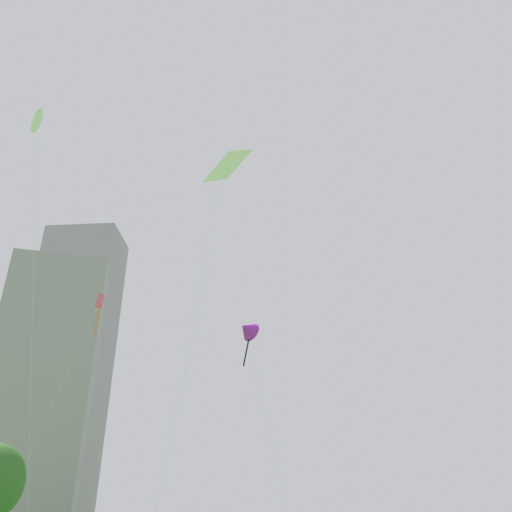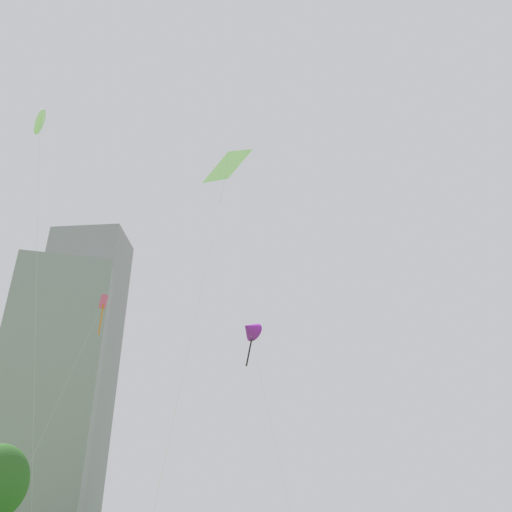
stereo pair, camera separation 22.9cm
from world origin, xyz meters
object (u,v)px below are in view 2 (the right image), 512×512
object	(u,v)px
kite_flying_4	(227,167)
kite_flying_3	(250,329)
kite_flying_0	(40,122)
distant_highrise_0	(70,380)
distant_highrise_1	(45,402)
kite_flying_2	(103,304)

from	to	relation	value
kite_flying_4	kite_flying_3	bearing A→B (deg)	84.67
kite_flying_0	distant_highrise_0	size ratio (longest dim) A/B	0.40
distant_highrise_1	distant_highrise_0	bearing A→B (deg)	84.55
kite_flying_0	distant_highrise_1	bearing A→B (deg)	105.20
kite_flying_2	kite_flying_3	size ratio (longest dim) A/B	1.27
kite_flying_4	kite_flying_0	bearing A→B (deg)	135.33
kite_flying_3	distant_highrise_1	bearing A→B (deg)	116.47
kite_flying_0	distant_highrise_0	bearing A→B (deg)	103.12
kite_flying_2	kite_flying_0	bearing A→B (deg)	-114.87
kite_flying_2	distant_highrise_1	world-z (taller)	distant_highrise_1
distant_highrise_1	kite_flying_4	bearing A→B (deg)	-78.95
distant_highrise_0	distant_highrise_1	xyz separation A→B (m)	(1.75, -21.59, -10.92)
kite_flying_0	kite_flying_4	world-z (taller)	kite_flying_0
kite_flying_0	kite_flying_2	distance (m)	16.18
kite_flying_0	kite_flying_4	xyz separation A→B (m)	(15.71, -15.53, -16.14)
kite_flying_4	distant_highrise_1	size ratio (longest dim) A/B	0.29
kite_flying_2	distant_highrise_0	world-z (taller)	distant_highrise_0
kite_flying_2	kite_flying_3	bearing A→B (deg)	-27.97
kite_flying_0	kite_flying_3	size ratio (longest dim) A/B	1.92
kite_flying_2	distant_highrise_0	distance (m)	102.73
kite_flying_0	kite_flying_3	world-z (taller)	kite_flying_0
kite_flying_3	kite_flying_2	bearing A→B (deg)	152.03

